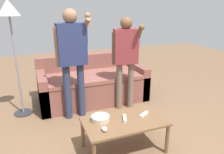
{
  "coord_description": "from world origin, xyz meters",
  "views": [
    {
      "loc": [
        -0.88,
        -1.99,
        1.66
      ],
      "look_at": [
        0.09,
        0.48,
        0.77
      ],
      "focal_mm": 34.4,
      "sensor_mm": 36.0,
      "label": 1
    }
  ],
  "objects_px": {
    "game_remote_wand_near": "(144,114)",
    "game_remote_wand_far": "(125,118)",
    "snack_bowl": "(100,118)",
    "couch": "(92,84)",
    "coffee_table": "(124,124)",
    "floor_lamp": "(10,19)",
    "player_left": "(72,52)",
    "game_remote_nunchuk": "(104,129)",
    "player_right": "(126,53)"
  },
  "relations": [
    {
      "from": "player_left",
      "to": "coffee_table",
      "type": "bearing_deg",
      "value": -70.15
    },
    {
      "from": "snack_bowl",
      "to": "game_remote_wand_far",
      "type": "bearing_deg",
      "value": -15.97
    },
    {
      "from": "player_right",
      "to": "game_remote_wand_near",
      "type": "height_order",
      "value": "player_right"
    },
    {
      "from": "floor_lamp",
      "to": "player_right",
      "type": "distance_m",
      "value": 1.75
    },
    {
      "from": "coffee_table",
      "to": "floor_lamp",
      "type": "relative_size",
      "value": 0.55
    },
    {
      "from": "couch",
      "to": "player_left",
      "type": "height_order",
      "value": "player_left"
    },
    {
      "from": "player_left",
      "to": "game_remote_wand_far",
      "type": "xyz_separation_m",
      "value": [
        0.38,
        -1.0,
        -0.61
      ]
    },
    {
      "from": "coffee_table",
      "to": "player_left",
      "type": "distance_m",
      "value": 1.27
    },
    {
      "from": "couch",
      "to": "snack_bowl",
      "type": "xyz_separation_m",
      "value": [
        -0.33,
        -1.47,
        0.13
      ]
    },
    {
      "from": "game_remote_wand_near",
      "to": "game_remote_wand_far",
      "type": "height_order",
      "value": "same"
    },
    {
      "from": "couch",
      "to": "coffee_table",
      "type": "relative_size",
      "value": 1.98
    },
    {
      "from": "game_remote_wand_near",
      "to": "snack_bowl",
      "type": "bearing_deg",
      "value": 171.83
    },
    {
      "from": "coffee_table",
      "to": "snack_bowl",
      "type": "distance_m",
      "value": 0.29
    },
    {
      "from": "game_remote_nunchuk",
      "to": "game_remote_wand_far",
      "type": "xyz_separation_m",
      "value": [
        0.3,
        0.14,
        -0.01
      ]
    },
    {
      "from": "game_remote_wand_far",
      "to": "floor_lamp",
      "type": "bearing_deg",
      "value": 129.33
    },
    {
      "from": "snack_bowl",
      "to": "player_left",
      "type": "xyz_separation_m",
      "value": [
        -0.11,
        0.93,
        0.59
      ]
    },
    {
      "from": "game_remote_nunchuk",
      "to": "game_remote_wand_far",
      "type": "relative_size",
      "value": 0.54
    },
    {
      "from": "couch",
      "to": "player_left",
      "type": "distance_m",
      "value": 1.01
    },
    {
      "from": "player_right",
      "to": "game_remote_wand_far",
      "type": "bearing_deg",
      "value": -114.8
    },
    {
      "from": "player_left",
      "to": "game_remote_wand_far",
      "type": "relative_size",
      "value": 9.95
    },
    {
      "from": "coffee_table",
      "to": "player_right",
      "type": "relative_size",
      "value": 0.64
    },
    {
      "from": "floor_lamp",
      "to": "player_right",
      "type": "height_order",
      "value": "floor_lamp"
    },
    {
      "from": "snack_bowl",
      "to": "floor_lamp",
      "type": "relative_size",
      "value": 0.12
    },
    {
      "from": "couch",
      "to": "floor_lamp",
      "type": "height_order",
      "value": "floor_lamp"
    },
    {
      "from": "couch",
      "to": "floor_lamp",
      "type": "xyz_separation_m",
      "value": [
        -1.2,
        -0.14,
        1.19
      ]
    },
    {
      "from": "coffee_table",
      "to": "game_remote_nunchuk",
      "type": "xyz_separation_m",
      "value": [
        -0.29,
        -0.12,
        0.07
      ]
    },
    {
      "from": "game_remote_wand_near",
      "to": "game_remote_wand_far",
      "type": "xyz_separation_m",
      "value": [
        -0.26,
        -0.0,
        -0.0
      ]
    },
    {
      "from": "couch",
      "to": "player_right",
      "type": "bearing_deg",
      "value": -52.74
    },
    {
      "from": "player_left",
      "to": "couch",
      "type": "bearing_deg",
      "value": 51.34
    },
    {
      "from": "player_right",
      "to": "coffee_table",
      "type": "bearing_deg",
      "value": -115.0
    },
    {
      "from": "couch",
      "to": "game_remote_nunchuk",
      "type": "relative_size",
      "value": 21.36
    },
    {
      "from": "coffee_table",
      "to": "floor_lamp",
      "type": "bearing_deg",
      "value": 128.76
    },
    {
      "from": "couch",
      "to": "snack_bowl",
      "type": "bearing_deg",
      "value": -102.54
    },
    {
      "from": "floor_lamp",
      "to": "couch",
      "type": "bearing_deg",
      "value": 6.72
    },
    {
      "from": "game_remote_nunchuk",
      "to": "player_right",
      "type": "height_order",
      "value": "player_right"
    },
    {
      "from": "couch",
      "to": "game_remote_wand_far",
      "type": "bearing_deg",
      "value": -92.04
    },
    {
      "from": "snack_bowl",
      "to": "game_remote_wand_near",
      "type": "bearing_deg",
      "value": -8.17
    },
    {
      "from": "game_remote_nunchuk",
      "to": "coffee_table",
      "type": "bearing_deg",
      "value": 23.29
    },
    {
      "from": "coffee_table",
      "to": "game_remote_wand_far",
      "type": "distance_m",
      "value": 0.07
    },
    {
      "from": "coffee_table",
      "to": "snack_bowl",
      "type": "bearing_deg",
      "value": 160.48
    },
    {
      "from": "game_remote_nunchuk",
      "to": "player_left",
      "type": "bearing_deg",
      "value": 93.97
    },
    {
      "from": "coffee_table",
      "to": "snack_bowl",
      "type": "relative_size",
      "value": 4.56
    },
    {
      "from": "game_remote_nunchuk",
      "to": "player_right",
      "type": "distance_m",
      "value": 1.47
    },
    {
      "from": "game_remote_nunchuk",
      "to": "couch",
      "type": "bearing_deg",
      "value": 78.12
    },
    {
      "from": "couch",
      "to": "game_remote_nunchuk",
      "type": "distance_m",
      "value": 1.73
    },
    {
      "from": "floor_lamp",
      "to": "game_remote_wand_near",
      "type": "relative_size",
      "value": 11.58
    },
    {
      "from": "game_remote_nunchuk",
      "to": "floor_lamp",
      "type": "bearing_deg",
      "value": 118.88
    },
    {
      "from": "couch",
      "to": "player_right",
      "type": "xyz_separation_m",
      "value": [
        0.41,
        -0.54,
        0.65
      ]
    },
    {
      "from": "snack_bowl",
      "to": "player_left",
      "type": "bearing_deg",
      "value": 96.6
    },
    {
      "from": "game_remote_nunchuk",
      "to": "game_remote_wand_far",
      "type": "distance_m",
      "value": 0.33
    }
  ]
}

